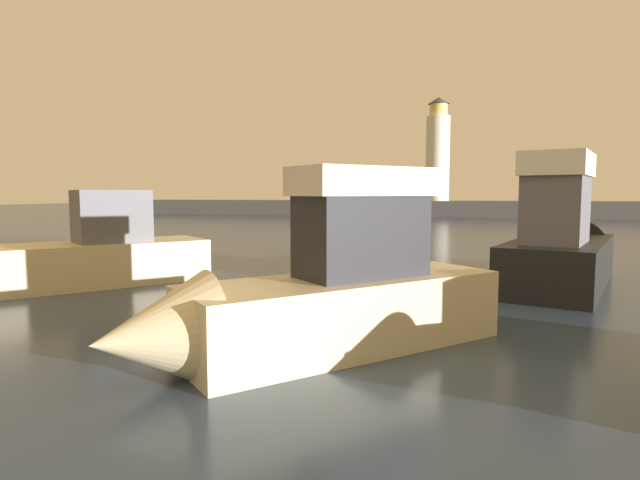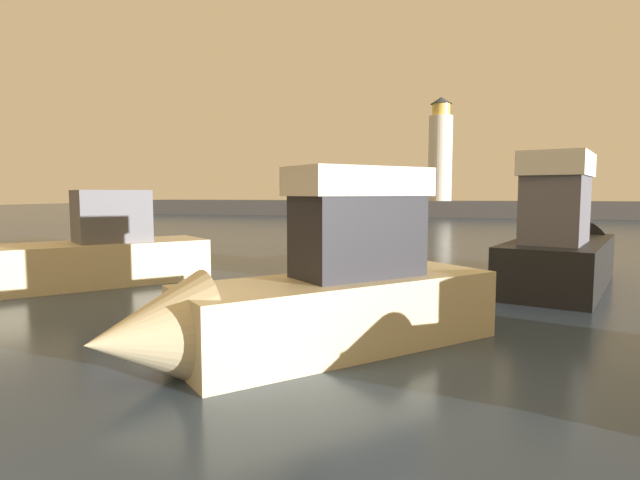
% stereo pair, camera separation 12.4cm
% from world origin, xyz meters
% --- Properties ---
extents(ground_plane, '(220.00, 220.00, 0.00)m').
position_xyz_m(ground_plane, '(0.00, 32.46, 0.00)').
color(ground_plane, '#2D3D51').
extents(breakwater, '(79.12, 5.52, 1.93)m').
position_xyz_m(breakwater, '(0.00, 64.92, 0.97)').
color(breakwater, '#423F3D').
rests_on(breakwater, ground_plane).
extents(lighthouse, '(2.86, 2.86, 12.56)m').
position_xyz_m(lighthouse, '(0.53, 64.92, 7.88)').
color(lighthouse, silver).
rests_on(lighthouse, breakwater).
extents(motorboat_0, '(7.01, 7.86, 3.34)m').
position_xyz_m(motorboat_0, '(-7.65, 11.95, 0.92)').
color(motorboat_0, beige).
rests_on(motorboat_0, ground_plane).
extents(motorboat_2, '(6.36, 6.76, 3.53)m').
position_xyz_m(motorboat_2, '(1.52, 7.88, 1.03)').
color(motorboat_2, beige).
rests_on(motorboat_2, ground_plane).
extents(motorboat_4, '(4.77, 8.86, 4.36)m').
position_xyz_m(motorboat_4, '(7.10, 17.07, 1.19)').
color(motorboat_4, black).
rests_on(motorboat_4, ground_plane).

